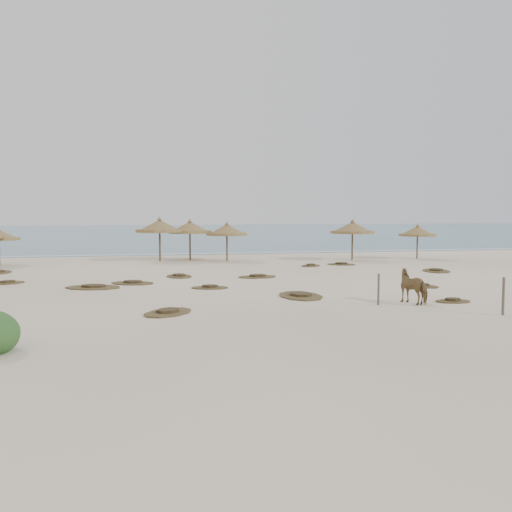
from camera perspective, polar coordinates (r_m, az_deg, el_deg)
The scene contains 24 objects.
ground at distance 22.95m, azimuth 0.78°, elevation -4.62°, with size 160.00×160.00×0.00m, color beige.
ocean at distance 97.26m, azimuth -9.37°, elevation 2.35°, with size 200.00×100.00×0.01m, color #275575.
foam_line at distance 48.47m, azimuth -6.26°, elevation 0.21°, with size 70.00×0.60×0.01m, color silver.
palapa_2 at distance 42.66m, azimuth -6.63°, elevation 2.80°, with size 4.02×4.02×3.06m.
palapa_3 at distance 41.92m, azimuth -9.62°, elevation 2.91°, with size 4.02×4.02×3.22m.
palapa_4 at distance 41.57m, azimuth -2.93°, elevation 2.57°, with size 3.59×3.59×2.86m.
palapa_5 at distance 42.68m, azimuth 9.62°, elevation 2.75°, with size 3.27×3.27×3.04m.
palapa_6 at distance 45.02m, azimuth 15.85°, elevation 2.35°, with size 3.71×3.71×2.66m.
horse at distance 23.40m, azimuth 15.57°, elevation -2.93°, with size 0.73×1.61×1.36m, color olive.
fence_post_near at distance 21.79m, azimuth 23.50°, elevation -3.71°, with size 0.10×0.10×1.34m, color brown.
fence_post_far at distance 22.65m, azimuth 12.15°, elevation -3.28°, with size 0.09×0.09×1.22m, color brown.
scrub_1 at distance 28.10m, azimuth -15.97°, elevation -3.00°, with size 2.99×2.34×0.16m.
scrub_2 at distance 27.01m, azimuth -4.63°, elevation -3.13°, with size 1.96×1.50×0.16m.
scrub_3 at distance 31.32m, azimuth 0.15°, elevation -2.06°, with size 2.24×1.54×0.16m.
scrub_4 at distance 28.66m, azimuth 16.26°, elevation -2.86°, with size 1.77×2.06×0.16m.
scrub_5 at distance 36.07m, azimuth 17.57°, elevation -1.40°, with size 2.11×2.73×0.16m.
scrub_7 at distance 37.75m, azimuth 5.50°, elevation -0.95°, with size 1.95×1.94×0.16m.
scrub_8 at distance 31.25m, azimuth -23.61°, elevation -2.46°, with size 2.09×1.89×0.16m.
scrub_9 at distance 24.43m, azimuth 4.47°, elevation -3.95°, with size 1.86×2.79×0.16m.
scrub_10 at distance 38.99m, azimuth 8.53°, elevation -0.80°, with size 2.27×1.96×0.16m.
scrub_11 at distance 20.65m, azimuth -8.80°, elevation -5.56°, with size 2.45×2.53×0.16m.
scrub_12 at distance 24.25m, azimuth 19.08°, elevation -4.25°, with size 1.51×1.04×0.16m.
scrub_13 at distance 31.85m, azimuth -7.69°, elevation -1.99°, with size 1.60×2.24×0.16m.
scrub_14 at distance 29.26m, azimuth -12.23°, elevation -2.63°, with size 2.60×2.19×0.16m.
Camera 1 is at (-5.18, -22.05, 3.66)m, focal length 40.00 mm.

